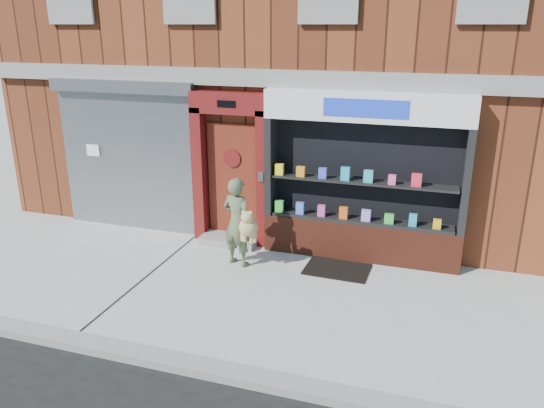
% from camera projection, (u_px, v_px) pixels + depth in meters
% --- Properties ---
extents(ground, '(80.00, 80.00, 0.00)m').
position_uv_depth(ground, '(233.00, 288.00, 8.58)').
color(ground, '#9E9E99').
rests_on(ground, ground).
extents(curb, '(60.00, 0.30, 0.12)m').
position_uv_depth(curb, '(169.00, 361.00, 6.62)').
color(curb, gray).
rests_on(curb, ground).
extents(building, '(12.00, 8.16, 8.00)m').
position_uv_depth(building, '(322.00, 26.00, 12.69)').
color(building, '#562413').
rests_on(building, ground).
extents(shutter_bay, '(3.10, 0.30, 3.04)m').
position_uv_depth(shutter_bay, '(128.00, 147.00, 10.63)').
color(shutter_bay, gray).
rests_on(shutter_bay, ground).
extents(red_door_bay, '(1.52, 0.58, 2.90)m').
position_uv_depth(red_door_bay, '(231.00, 169.00, 10.00)').
color(red_door_bay, '#5F1010').
rests_on(red_door_bay, ground).
extents(pharmacy_bay, '(3.50, 0.41, 3.00)m').
position_uv_depth(pharmacy_bay, '(363.00, 186.00, 9.26)').
color(pharmacy_bay, maroon).
rests_on(pharmacy_bay, ground).
extents(woman, '(0.76, 0.61, 1.59)m').
position_uv_depth(woman, '(239.00, 222.00, 9.16)').
color(woman, '#525F3E').
rests_on(woman, ground).
extents(doormat, '(1.12, 0.80, 0.03)m').
position_uv_depth(doormat, '(337.00, 269.00, 9.20)').
color(doormat, black).
rests_on(doormat, ground).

